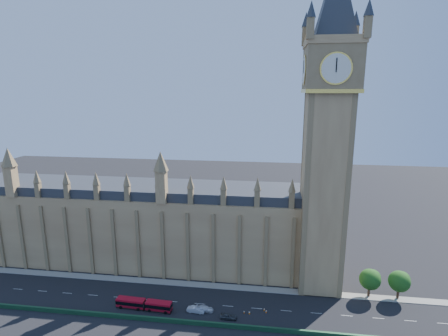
# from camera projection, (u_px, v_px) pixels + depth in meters

# --- Properties ---
(ground) EXTENTS (400.00, 400.00, 0.00)m
(ground) POSITION_uv_depth(u_px,v_px,m) (186.00, 303.00, 98.69)
(ground) COLOR black
(ground) RESTS_ON ground
(palace_westminster) EXTENTS (120.00, 20.00, 28.00)m
(palace_westminster) POSITION_uv_depth(u_px,v_px,m) (129.00, 223.00, 120.15)
(palace_westminster) COLOR #9A744A
(palace_westminster) RESTS_ON ground
(elizabeth_tower) EXTENTS (20.59, 20.59, 105.00)m
(elizabeth_tower) POSITION_uv_depth(u_px,v_px,m) (329.00, 106.00, 95.33)
(elizabeth_tower) COLOR #9A744A
(elizabeth_tower) RESTS_ON ground
(bridge_parapet) EXTENTS (160.00, 0.60, 1.20)m
(bridge_parapet) POSITION_uv_depth(u_px,v_px,m) (178.00, 321.00, 89.86)
(bridge_parapet) COLOR #1E4C2D
(bridge_parapet) RESTS_ON ground
(kerb_north) EXTENTS (160.00, 3.00, 0.16)m
(kerb_north) POSITION_uv_depth(u_px,v_px,m) (193.00, 284.00, 107.86)
(kerb_north) COLOR gray
(kerb_north) RESTS_ON ground
(tree_east_near) EXTENTS (6.00, 6.00, 8.50)m
(tree_east_near) POSITION_uv_depth(u_px,v_px,m) (371.00, 279.00, 100.46)
(tree_east_near) COLOR #382619
(tree_east_near) RESTS_ON ground
(tree_east_far) EXTENTS (6.00, 6.00, 8.50)m
(tree_east_far) POSITION_uv_depth(u_px,v_px,m) (400.00, 281.00, 99.43)
(tree_east_far) COLOR #382619
(tree_east_far) RESTS_ON ground
(red_bus) EXTENTS (15.76, 3.20, 2.66)m
(red_bus) POSITION_uv_depth(u_px,v_px,m) (144.00, 304.00, 95.59)
(red_bus) COLOR #AE0B1F
(red_bus) RESTS_ON ground
(car_grey) EXTENTS (4.45, 1.98, 1.49)m
(car_grey) POSITION_uv_depth(u_px,v_px,m) (228.00, 316.00, 91.58)
(car_grey) COLOR #3F4347
(car_grey) RESTS_ON ground
(car_silver) EXTENTS (4.89, 2.02, 1.58)m
(car_silver) POSITION_uv_depth(u_px,v_px,m) (196.00, 310.00, 94.29)
(car_silver) COLOR #B9BCC2
(car_silver) RESTS_ON ground
(car_white) EXTENTS (4.74, 1.93, 1.37)m
(car_white) POSITION_uv_depth(u_px,v_px,m) (205.00, 309.00, 94.84)
(car_white) COLOR silver
(car_white) RESTS_ON ground
(cone_a) EXTENTS (0.52, 0.52, 0.69)m
(cone_a) POSITION_uv_depth(u_px,v_px,m) (266.00, 311.00, 94.29)
(cone_a) COLOR black
(cone_a) RESTS_ON ground
(cone_b) EXTENTS (0.51, 0.51, 0.75)m
(cone_b) POSITION_uv_depth(u_px,v_px,m) (249.00, 313.00, 93.71)
(cone_b) COLOR black
(cone_b) RESTS_ON ground
(cone_c) EXTENTS (0.46, 0.46, 0.67)m
(cone_c) POSITION_uv_depth(u_px,v_px,m) (244.00, 312.00, 94.00)
(cone_c) COLOR black
(cone_c) RESTS_ON ground
(cone_d) EXTENTS (0.53, 0.53, 0.69)m
(cone_d) POSITION_uv_depth(u_px,v_px,m) (264.00, 309.00, 95.08)
(cone_d) COLOR black
(cone_d) RESTS_ON ground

